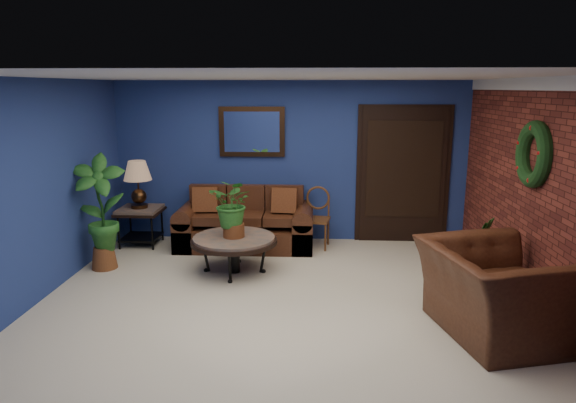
{
  "coord_description": "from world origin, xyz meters",
  "views": [
    {
      "loc": [
        0.37,
        -5.48,
        2.39
      ],
      "look_at": [
        0.06,
        0.55,
        1.05
      ],
      "focal_mm": 32.0,
      "sensor_mm": 36.0,
      "label": 1
    }
  ],
  "objects_px": {
    "coffee_table": "(234,241)",
    "table_lamp": "(138,179)",
    "sofa": "(246,227)",
    "side_chair": "(317,213)",
    "armchair": "(495,292)",
    "end_table": "(140,216)"
  },
  "relations": [
    {
      "from": "coffee_table",
      "to": "table_lamp",
      "type": "height_order",
      "value": "table_lamp"
    },
    {
      "from": "sofa",
      "to": "table_lamp",
      "type": "height_order",
      "value": "table_lamp"
    },
    {
      "from": "sofa",
      "to": "table_lamp",
      "type": "xyz_separation_m",
      "value": [
        -1.63,
        -0.03,
        0.74
      ]
    },
    {
      "from": "sofa",
      "to": "coffee_table",
      "type": "height_order",
      "value": "sofa"
    },
    {
      "from": "coffee_table",
      "to": "side_chair",
      "type": "relative_size",
      "value": 1.23
    },
    {
      "from": "side_chair",
      "to": "armchair",
      "type": "height_order",
      "value": "side_chair"
    },
    {
      "from": "coffee_table",
      "to": "table_lamp",
      "type": "bearing_deg",
      "value": 145.09
    },
    {
      "from": "table_lamp",
      "to": "side_chair",
      "type": "xyz_separation_m",
      "value": [
        2.72,
        0.07,
        -0.52
      ]
    },
    {
      "from": "sofa",
      "to": "side_chair",
      "type": "height_order",
      "value": "sofa"
    },
    {
      "from": "table_lamp",
      "to": "armchair",
      "type": "relative_size",
      "value": 0.51
    },
    {
      "from": "armchair",
      "to": "side_chair",
      "type": "bearing_deg",
      "value": 17.71
    },
    {
      "from": "end_table",
      "to": "coffee_table",
      "type": "bearing_deg",
      "value": -34.91
    },
    {
      "from": "end_table",
      "to": "side_chair",
      "type": "distance_m",
      "value": 2.72
    },
    {
      "from": "sofa",
      "to": "table_lamp",
      "type": "distance_m",
      "value": 1.79
    },
    {
      "from": "sofa",
      "to": "end_table",
      "type": "xyz_separation_m",
      "value": [
        -1.63,
        -0.03,
        0.15
      ]
    },
    {
      "from": "end_table",
      "to": "sofa",
      "type": "bearing_deg",
      "value": 0.97
    },
    {
      "from": "coffee_table",
      "to": "armchair",
      "type": "relative_size",
      "value": 0.83
    },
    {
      "from": "sofa",
      "to": "armchair",
      "type": "bearing_deg",
      "value": -44.48
    },
    {
      "from": "end_table",
      "to": "table_lamp",
      "type": "relative_size",
      "value": 0.92
    },
    {
      "from": "side_chair",
      "to": "end_table",
      "type": "bearing_deg",
      "value": -169.82
    },
    {
      "from": "coffee_table",
      "to": "armchair",
      "type": "bearing_deg",
      "value": -29.61
    },
    {
      "from": "sofa",
      "to": "table_lamp",
      "type": "relative_size",
      "value": 2.94
    }
  ]
}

